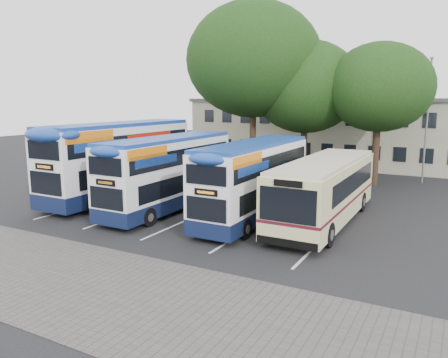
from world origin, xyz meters
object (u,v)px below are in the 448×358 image
at_px(tree_left, 254,60).
at_px(bus_single, 325,187).
at_px(bus_dd_right, 254,177).
at_px(bus_dd_left, 121,157).
at_px(bus_dd_mid, 169,170).
at_px(tree_right, 380,88).
at_px(tree_mid, 306,87).
at_px(lamp_post, 427,114).

xyz_separation_m(tree_left, bus_single, (8.71, -10.17, -7.28)).
distance_m(bus_dd_right, bus_single, 3.59).
relative_size(bus_dd_left, bus_dd_mid, 1.15).
bearing_deg(tree_left, bus_dd_mid, -88.27).
bearing_deg(tree_right, bus_dd_right, -107.06).
height_order(tree_mid, bus_single, tree_mid).
bearing_deg(tree_right, bus_dd_mid, -124.30).
bearing_deg(tree_right, tree_left, -173.14).
height_order(lamp_post, tree_mid, tree_mid).
height_order(tree_mid, tree_right, tree_mid).
bearing_deg(tree_left, bus_dd_left, -110.77).
xyz_separation_m(bus_dd_mid, bus_dd_right, (4.99, 0.45, -0.05)).
distance_m(tree_left, bus_dd_right, 14.33).
bearing_deg(bus_dd_mid, tree_left, 91.73).
bearing_deg(bus_dd_mid, bus_single, 11.20).
distance_m(tree_right, bus_dd_left, 18.30).
bearing_deg(bus_dd_left, bus_single, 2.62).
bearing_deg(tree_left, bus_dd_right, -64.80).
distance_m(tree_left, bus_dd_left, 13.21).
xyz_separation_m(tree_right, bus_dd_left, (-13.25, -11.85, -4.33)).
bearing_deg(bus_dd_right, bus_dd_left, 176.27).
xyz_separation_m(lamp_post, tree_mid, (-8.50, -2.00, 1.96)).
relative_size(tree_left, tree_right, 1.34).
bearing_deg(tree_left, tree_right, 6.86).
distance_m(tree_left, tree_mid, 4.48).
bearing_deg(bus_dd_right, tree_right, 72.94).
xyz_separation_m(lamp_post, tree_right, (-3.02, -2.41, 1.84)).
relative_size(bus_dd_left, bus_single, 1.06).
distance_m(lamp_post, tree_mid, 8.95).
distance_m(tree_right, bus_single, 12.39).
height_order(bus_dd_left, bus_dd_right, bus_dd_left).
relative_size(tree_right, bus_single, 0.94).
distance_m(bus_dd_left, bus_dd_mid, 4.57).
bearing_deg(bus_dd_mid, tree_mid, 75.95).
height_order(bus_dd_mid, bus_dd_right, bus_dd_mid).
relative_size(tree_mid, bus_dd_left, 0.94).
bearing_deg(tree_mid, bus_single, -66.77).
distance_m(tree_right, bus_dd_mid, 16.33).
bearing_deg(bus_dd_left, bus_dd_mid, -13.55).
relative_size(lamp_post, tree_right, 0.90).
distance_m(lamp_post, bus_dd_mid, 19.57).
relative_size(tree_left, bus_dd_mid, 1.37).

